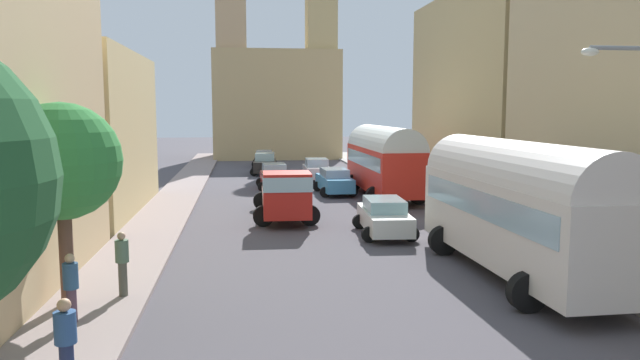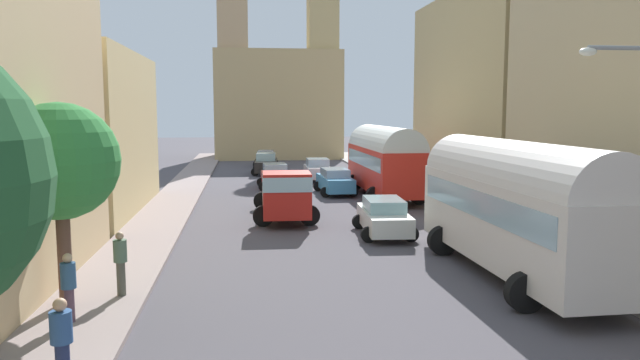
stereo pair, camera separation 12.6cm
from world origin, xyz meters
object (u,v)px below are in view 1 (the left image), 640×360
(pedestrian_0, at_px, (71,286))
(pedestrian_2, at_px, (122,262))
(parked_bus_1, at_px, (384,158))
(car_0, at_px, (274,176))
(streetlamp_near, at_px, (639,152))
(cargo_truck_0, at_px, (285,194))
(car_4, at_px, (334,181))
(car_2, at_px, (264,158))
(car_5, at_px, (317,170))
(parked_bus_0, at_px, (517,202))
(car_1, at_px, (265,163))
(pedestrian_1, at_px, (66,342))
(car_3, at_px, (384,216))

(pedestrian_0, xyz_separation_m, pedestrian_2, (0.77, 1.90, 0.05))
(pedestrian_0, bearing_deg, parked_bus_1, 58.48)
(car_0, relative_size, streetlamp_near, 0.56)
(cargo_truck_0, bearing_deg, pedestrian_0, -114.38)
(car_4, xyz_separation_m, pedestrian_0, (-9.32, -20.99, 0.23))
(car_2, bearing_deg, parked_bus_1, -72.53)
(car_5, distance_m, streetlamp_near, 28.47)
(car_4, distance_m, pedestrian_2, 20.92)
(parked_bus_0, xyz_separation_m, streetlamp_near, (1.68, -3.04, 1.69))
(cargo_truck_0, relative_size, pedestrian_0, 4.17)
(cargo_truck_0, bearing_deg, car_1, 90.45)
(pedestrian_1, bearing_deg, pedestrian_2, 91.01)
(parked_bus_1, bearing_deg, pedestrian_1, -115.72)
(car_1, bearing_deg, car_4, -72.43)
(car_2, bearing_deg, pedestrian_1, -96.64)
(car_0, distance_m, car_5, 5.08)
(car_1, bearing_deg, cargo_truck_0, -89.55)
(car_3, bearing_deg, car_2, 97.10)
(cargo_truck_0, relative_size, car_0, 2.00)
(parked_bus_0, relative_size, car_4, 2.22)
(pedestrian_0, bearing_deg, cargo_truck_0, 65.62)
(car_1, distance_m, car_5, 6.05)
(car_0, height_order, pedestrian_1, pedestrian_1)
(car_4, bearing_deg, pedestrian_1, -109.02)
(parked_bus_1, distance_m, car_5, 8.76)
(pedestrian_1, bearing_deg, car_3, 55.69)
(car_2, bearing_deg, car_0, -89.74)
(car_1, bearing_deg, pedestrian_0, -99.82)
(parked_bus_0, xyz_separation_m, car_5, (-2.91, 24.87, -1.48))
(car_3, bearing_deg, cargo_truck_0, 135.63)
(car_2, bearing_deg, parked_bus_0, -80.33)
(car_3, relative_size, pedestrian_0, 2.47)
(parked_bus_0, relative_size, car_5, 2.63)
(car_2, distance_m, car_5, 11.77)
(car_3, height_order, pedestrian_2, pedestrian_2)
(car_0, xyz_separation_m, car_5, (3.19, 3.96, -0.01))
(car_0, bearing_deg, car_3, -75.90)
(car_0, relative_size, car_5, 1.00)
(car_0, distance_m, pedestrian_0, 24.37)
(parked_bus_1, xyz_separation_m, pedestrian_0, (-11.93, -19.46, -1.23))
(parked_bus_0, relative_size, car_2, 2.42)
(car_1, bearing_deg, car_3, -80.62)
(parked_bus_1, height_order, pedestrian_2, parked_bus_1)
(car_4, height_order, pedestrian_2, pedestrian_2)
(parked_bus_1, bearing_deg, cargo_truck_0, -132.62)
(parked_bus_0, distance_m, parked_bus_1, 16.72)
(car_4, xyz_separation_m, streetlamp_near, (4.33, -21.30, 3.19))
(parked_bus_1, relative_size, pedestrian_0, 5.40)
(cargo_truck_0, distance_m, streetlamp_near, 15.52)
(car_0, bearing_deg, car_1, 91.49)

